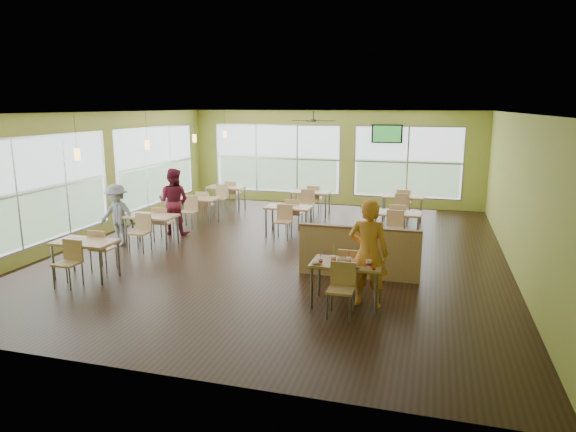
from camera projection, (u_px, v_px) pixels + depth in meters
The scene contains 20 objects.
room at pixel (284, 183), 11.87m from camera, with size 12.00×12.04×3.20m.
window_bays at pixel (228, 169), 15.49m from camera, with size 9.24×10.24×2.38m.
main_table at pixel (347, 269), 8.72m from camera, with size 1.22×1.52×0.87m.
half_wall_divider at pixel (359, 252), 10.10m from camera, with size 2.40×0.14×1.04m.
dining_tables at pixel (264, 208), 13.96m from camera, with size 6.92×8.72×0.87m.
pendant_lights at pixel (172, 141), 13.18m from camera, with size 0.11×7.31×0.86m.
ceiling_fan at pixel (313, 120), 14.41m from camera, with size 1.25×1.25×0.29m.
tv_backwall at pixel (387, 134), 16.75m from camera, with size 1.00×0.07×0.60m.
man_plaid at pixel (368, 253), 8.59m from camera, with size 0.68×0.45×1.86m, color orange.
patron_maroon at pixel (174, 201), 13.53m from camera, with size 0.85×0.66×1.75m, color maroon.
patron_grey at pixel (117, 215), 12.46m from camera, with size 0.97×0.56×1.51m, color slate.
cup_blue at pixel (321, 261), 8.58m from camera, with size 0.08×0.08×0.30m.
cup_yellow at pixel (333, 259), 8.62m from camera, with size 0.10×0.10×0.36m.
cup_red_near at pixel (349, 261), 8.58m from camera, with size 0.09×0.09×0.32m.
cup_red_far at pixel (369, 264), 8.39m from camera, with size 0.10×0.10×0.36m.
food_basket at pixel (372, 262), 8.59m from camera, with size 0.24×0.24×0.05m.
ketchup_cup at pixel (374, 269), 8.31m from camera, with size 0.06×0.06×0.03m, color #9E1A00.
wrapper_left at pixel (316, 263), 8.58m from camera, with size 0.15×0.13×0.04m, color #946A47.
wrapper_mid at pixel (343, 260), 8.74m from camera, with size 0.22×0.20×0.06m, color #946A47.
wrapper_right at pixel (355, 267), 8.38m from camera, with size 0.15×0.14×0.04m, color #946A47.
Camera 1 is at (3.32, -11.29, 3.36)m, focal length 32.00 mm.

